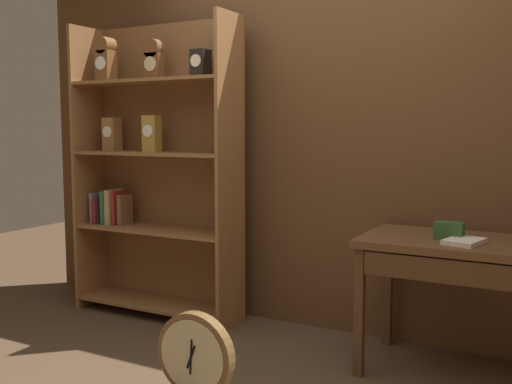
{
  "coord_description": "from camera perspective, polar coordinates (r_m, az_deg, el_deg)",
  "views": [
    {
      "loc": [
        1.43,
        -2.26,
        1.33
      ],
      "look_at": [
        -0.19,
        0.7,
        0.97
      ],
      "focal_mm": 41.54,
      "sensor_mm": 36.0,
      "label": 1
    }
  ],
  "objects": [
    {
      "name": "round_clock_large",
      "position": [
        2.98,
        -5.86,
        -15.57
      ],
      "size": [
        0.42,
        0.11,
        0.46
      ],
      "color": "brown",
      "rests_on": "ground"
    },
    {
      "name": "toolbox_small",
      "position": [
        3.31,
        18.11,
        -3.58
      ],
      "size": [
        0.15,
        0.09,
        0.09
      ],
      "primitive_type": "cube",
      "color": "#2D5123",
      "rests_on": "workbench"
    },
    {
      "name": "open_repair_manual",
      "position": [
        3.22,
        19.4,
        -4.5
      ],
      "size": [
        0.2,
        0.25,
        0.02
      ],
      "primitive_type": "cube",
      "rotation": [
        0.0,
        0.0,
        -0.22
      ],
      "color": "silver",
      "rests_on": "workbench"
    },
    {
      "name": "bookshelf",
      "position": [
        4.26,
        -9.8,
        2.16
      ],
      "size": [
        1.26,
        0.34,
        2.07
      ],
      "color": "brown",
      "rests_on": "ground"
    },
    {
      "name": "workbench",
      "position": [
        3.32,
        20.13,
        -6.08
      ],
      "size": [
        1.16,
        0.64,
        0.74
      ],
      "color": "brown",
      "rests_on": "ground"
    },
    {
      "name": "back_wood_panel",
      "position": [
        3.89,
        7.14,
        5.63
      ],
      "size": [
        4.8,
        0.05,
        2.6
      ],
      "primitive_type": "cube",
      "color": "brown",
      "rests_on": "ground"
    }
  ]
}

